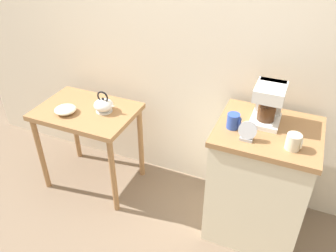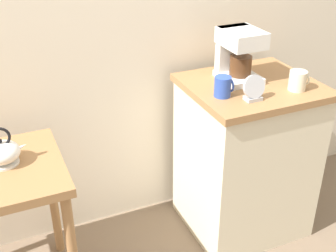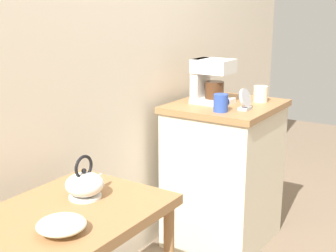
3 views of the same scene
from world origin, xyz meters
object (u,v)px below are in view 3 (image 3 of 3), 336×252
(coffee_maker, at_px, (210,79))
(table_clock, at_px, (245,100))
(mug_blue, at_px, (221,103))
(mug_small_cream, at_px, (261,94))
(teakettle, at_px, (85,184))
(bowl_stoneware, at_px, (62,225))

(coffee_maker, xyz_separation_m, table_clock, (-0.07, -0.26, -0.09))
(mug_blue, bearing_deg, coffee_maker, 43.10)
(table_clock, bearing_deg, mug_small_cream, 3.37)
(mug_blue, xyz_separation_m, mug_small_cream, (0.37, -0.08, -0.00))
(teakettle, relative_size, mug_small_cream, 1.90)
(table_clock, bearing_deg, bowl_stoneware, 178.72)
(teakettle, xyz_separation_m, coffee_maker, (1.17, 0.09, 0.24))
(teakettle, height_order, mug_blue, mug_blue)
(mug_blue, bearing_deg, mug_small_cream, -12.25)
(bowl_stoneware, height_order, table_clock, table_clock)
(teakettle, bearing_deg, coffee_maker, 4.49)
(bowl_stoneware, distance_m, mug_small_cream, 1.64)
(coffee_maker, bearing_deg, mug_blue, -136.90)
(mug_small_cream, bearing_deg, table_clock, -176.63)
(mug_blue, relative_size, table_clock, 0.80)
(mug_small_cream, bearing_deg, coffee_maker, 128.66)
(teakettle, bearing_deg, mug_small_cream, -6.27)
(bowl_stoneware, relative_size, mug_small_cream, 1.71)
(bowl_stoneware, bearing_deg, teakettle, 27.80)
(teakettle, bearing_deg, mug_blue, -4.03)
(bowl_stoneware, distance_m, teakettle, 0.29)
(coffee_maker, xyz_separation_m, mug_small_cream, (0.19, -0.24, -0.09))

